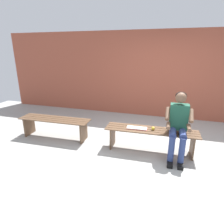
% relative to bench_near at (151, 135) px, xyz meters
% --- Properties ---
extents(ground_plane, '(10.00, 7.00, 0.04)m').
position_rel_bench_near_xyz_m(ground_plane, '(1.12, 1.00, -0.39)').
color(ground_plane, '#9E9E99').
extents(brick_wall, '(9.50, 0.24, 2.58)m').
position_rel_bench_near_xyz_m(brick_wall, '(0.50, -2.39, 0.93)').
color(brick_wall, '#9E4C38').
rests_on(brick_wall, ground).
extents(bench_near, '(1.87, 0.48, 0.48)m').
position_rel_bench_near_xyz_m(bench_near, '(0.00, 0.00, 0.00)').
color(bench_near, brown).
rests_on(bench_near, ground).
extents(bench_far, '(1.71, 0.48, 0.48)m').
position_rel_bench_near_xyz_m(bench_far, '(2.25, 0.00, -0.01)').
color(bench_far, brown).
rests_on(bench_far, ground).
extents(person_seated, '(0.50, 0.69, 1.28)m').
position_rel_bench_near_xyz_m(person_seated, '(-0.50, 0.10, 0.35)').
color(person_seated, '#1E513D').
rests_on(person_seated, ground).
extents(apple, '(0.07, 0.07, 0.07)m').
position_rel_bench_near_xyz_m(apple, '(-0.04, 0.01, 0.15)').
color(apple, gold).
rests_on(apple, bench_near).
extents(book_open, '(0.42, 0.17, 0.02)m').
position_rel_bench_near_xyz_m(book_open, '(0.29, 0.03, 0.12)').
color(book_open, white).
rests_on(book_open, bench_near).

